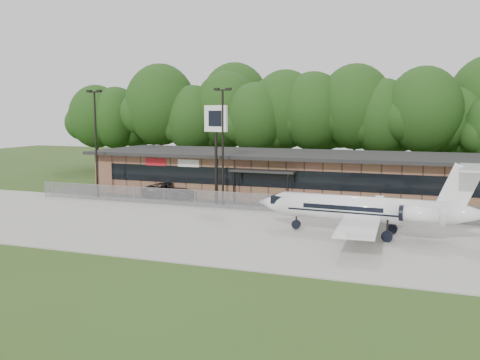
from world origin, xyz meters
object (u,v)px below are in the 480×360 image
at_px(terminal, 300,174).
at_px(pole_sign, 216,129).
at_px(suv, 170,191).
at_px(business_jet, 369,210).

height_order(terminal, pole_sign, pole_sign).
bearing_deg(suv, business_jet, -116.48).
height_order(suv, pole_sign, pole_sign).
relative_size(terminal, suv, 7.67).
xyz_separation_m(terminal, suv, (-11.35, -5.31, -1.43)).
distance_m(business_jet, suv, 22.08).
bearing_deg(pole_sign, terminal, 63.12).
height_order(business_jet, suv, business_jet).
distance_m(business_jet, pole_sign, 16.97).
height_order(business_jet, pole_sign, pole_sign).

